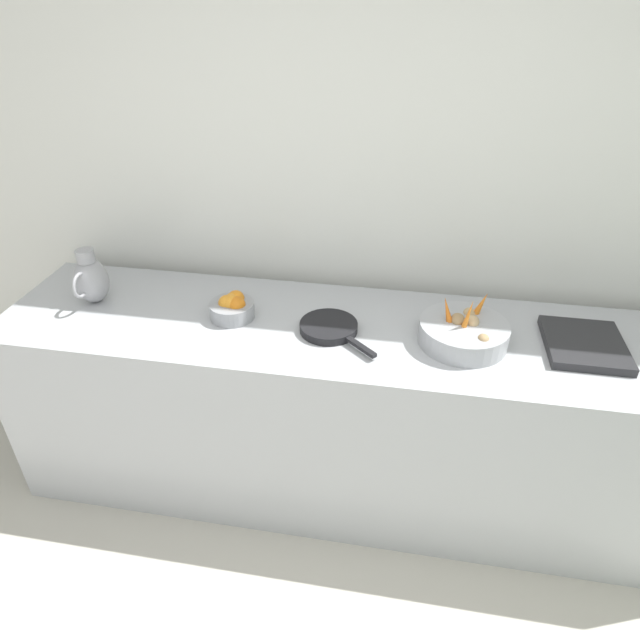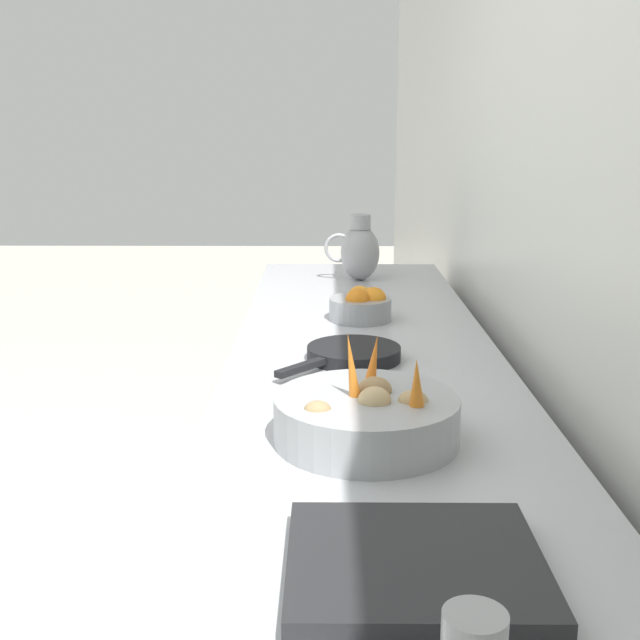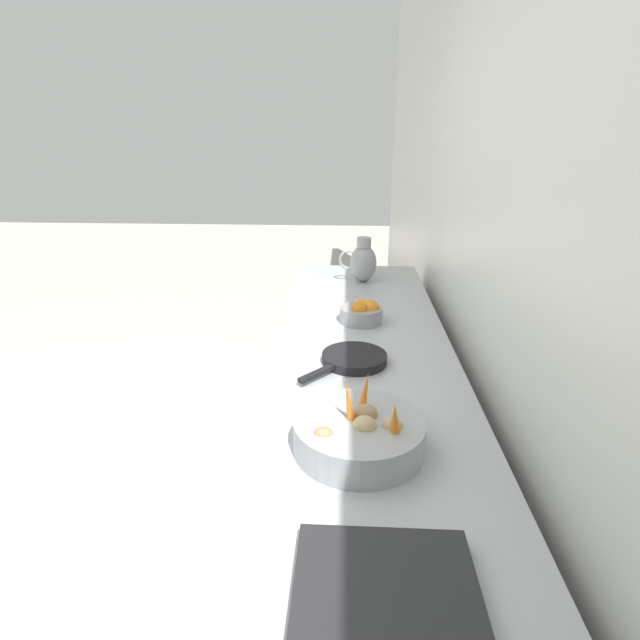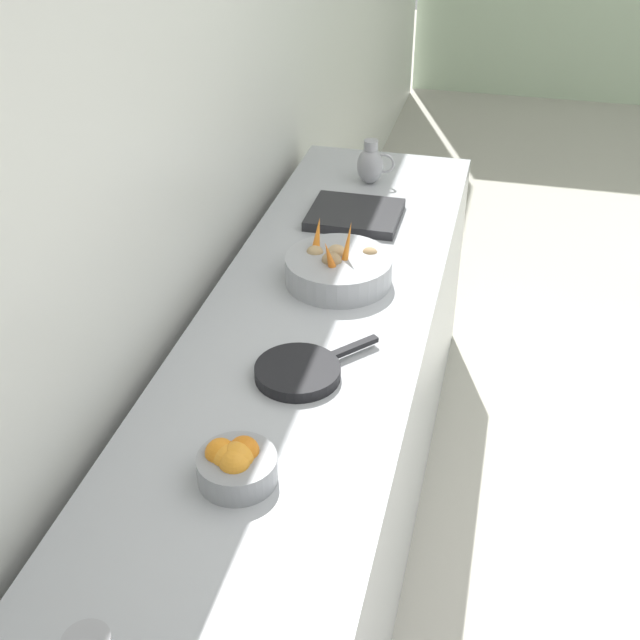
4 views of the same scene
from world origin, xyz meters
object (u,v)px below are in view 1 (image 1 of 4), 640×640
Objects in this scene: orange_bowl at (232,307)px; skillet_on_counter at (330,327)px; vegetable_colander at (463,332)px; metal_pitcher_tall at (91,279)px.

orange_bowl is 0.43m from skillet_on_counter.
skillet_on_counter is (0.04, 0.43, -0.03)m from orange_bowl.
skillet_on_counter is at bearing -88.86° from vegetable_colander.
vegetable_colander is 0.97m from orange_bowl.
vegetable_colander is 1.05× the size of skillet_on_counter.
metal_pitcher_tall is 1.09m from skillet_on_counter.
orange_bowl is at bearing -91.82° from vegetable_colander.
skillet_on_counter is at bearing 86.86° from metal_pitcher_tall.
metal_pitcher_tall is (-0.05, -1.62, 0.07)m from vegetable_colander.
vegetable_colander is at bearing 88.18° from orange_bowl.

